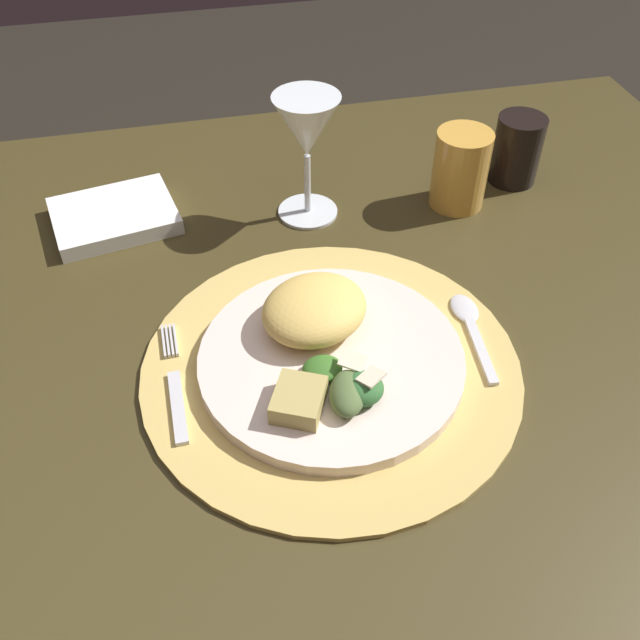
% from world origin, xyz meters
% --- Properties ---
extents(ground_plane, '(6.00, 6.00, 0.00)m').
position_xyz_m(ground_plane, '(0.00, 0.00, 0.00)').
color(ground_plane, black).
extents(dining_table, '(1.22, 0.99, 0.75)m').
position_xyz_m(dining_table, '(0.00, 0.00, 0.59)').
color(dining_table, '#3E3419').
rests_on(dining_table, ground).
extents(placemat, '(0.38, 0.38, 0.01)m').
position_xyz_m(placemat, '(0.01, -0.04, 0.75)').
color(placemat, tan).
rests_on(placemat, dining_table).
extents(dinner_plate, '(0.26, 0.26, 0.01)m').
position_xyz_m(dinner_plate, '(0.01, -0.04, 0.76)').
color(dinner_plate, silver).
rests_on(dinner_plate, placemat).
extents(pasta_serving, '(0.15, 0.14, 0.04)m').
position_xyz_m(pasta_serving, '(-0.00, 0.01, 0.79)').
color(pasta_serving, '#EBC260').
rests_on(pasta_serving, dinner_plate).
extents(salad_greens, '(0.08, 0.09, 0.03)m').
position_xyz_m(salad_greens, '(0.01, -0.09, 0.78)').
color(salad_greens, '#516837').
rests_on(salad_greens, dinner_plate).
extents(bread_piece, '(0.06, 0.06, 0.02)m').
position_xyz_m(bread_piece, '(-0.04, -0.09, 0.78)').
color(bread_piece, tan).
rests_on(bread_piece, dinner_plate).
extents(fork, '(0.02, 0.15, 0.00)m').
position_xyz_m(fork, '(-0.15, -0.03, 0.76)').
color(fork, silver).
rests_on(fork, placemat).
extents(spoon, '(0.03, 0.13, 0.01)m').
position_xyz_m(spoon, '(0.16, -0.01, 0.76)').
color(spoon, silver).
rests_on(spoon, placemat).
extents(napkin, '(0.16, 0.14, 0.02)m').
position_xyz_m(napkin, '(-0.20, 0.26, 0.76)').
color(napkin, white).
rests_on(napkin, dining_table).
extents(wine_glass, '(0.08, 0.08, 0.16)m').
position_xyz_m(wine_glass, '(0.04, 0.23, 0.86)').
color(wine_glass, silver).
rests_on(wine_glass, dining_table).
extents(amber_tumbler, '(0.07, 0.07, 0.10)m').
position_xyz_m(amber_tumbler, '(0.23, 0.21, 0.80)').
color(amber_tumbler, gold).
rests_on(amber_tumbler, dining_table).
extents(dark_tumbler, '(0.06, 0.06, 0.09)m').
position_xyz_m(dark_tumbler, '(0.32, 0.24, 0.79)').
color(dark_tumbler, black).
rests_on(dark_tumbler, dining_table).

